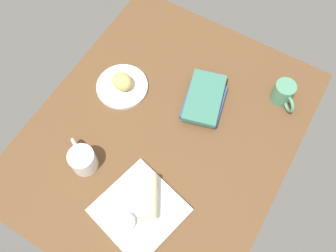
{
  "coord_description": "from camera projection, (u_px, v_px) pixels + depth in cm",
  "views": [
    {
      "loc": [
        45.31,
        28.92,
        122.72
      ],
      "look_at": [
        -1.46,
        1.16,
        7.0
      ],
      "focal_mm": 38.16,
      "sensor_mm": 36.0,
      "label": 1
    }
  ],
  "objects": [
    {
      "name": "book_stack",
      "position": [
        204.0,
        100.0,
        1.33
      ],
      "size": [
        24.51,
        18.35,
        4.46
      ],
      "color": "#33477F",
      "rests_on": "dining_table"
    },
    {
      "name": "coffee_mug",
      "position": [
        83.0,
        159.0,
        1.21
      ],
      "size": [
        9.49,
        12.8,
        8.82
      ],
      "color": "white",
      "rests_on": "dining_table"
    },
    {
      "name": "breakfast_wrap",
      "position": [
        148.0,
        197.0,
        1.15
      ],
      "size": [
        14.94,
        12.37,
        6.39
      ],
      "primitive_type": "cylinder",
      "rotation": [
        1.57,
        0.0,
        5.24
      ],
      "color": "beige",
      "rests_on": "square_plate"
    },
    {
      "name": "sauce_cup",
      "position": [
        127.0,
        222.0,
        1.14
      ],
      "size": [
        5.4,
        5.4,
        2.49
      ],
      "color": "silver",
      "rests_on": "square_plate"
    },
    {
      "name": "round_plate",
      "position": [
        122.0,
        87.0,
        1.38
      ],
      "size": [
        19.85,
        19.85,
        1.4
      ],
      "primitive_type": "cylinder",
      "color": "white",
      "rests_on": "dining_table"
    },
    {
      "name": "scone_pastry",
      "position": [
        122.0,
        82.0,
        1.34
      ],
      "size": [
        8.59,
        9.47,
        6.1
      ],
      "primitive_type": "ellipsoid",
      "rotation": [
        0.0,
        0.0,
        1.35
      ],
      "color": "tan",
      "rests_on": "round_plate"
    },
    {
      "name": "second_mug",
      "position": [
        284.0,
        93.0,
        1.32
      ],
      "size": [
        10.08,
        10.46,
        8.84
      ],
      "color": "#4C8C6B",
      "rests_on": "dining_table"
    },
    {
      "name": "square_plate",
      "position": [
        139.0,
        210.0,
        1.17
      ],
      "size": [
        30.47,
        30.47,
        1.6
      ],
      "primitive_type": "cube",
      "rotation": [
        0.0,
        0.0,
        -0.24
      ],
      "color": "white",
      "rests_on": "dining_table"
    },
    {
      "name": "dining_table",
      "position": [
        163.0,
        133.0,
        1.32
      ],
      "size": [
        110.0,
        90.0,
        4.0
      ],
      "primitive_type": "cube",
      "color": "brown",
      "rests_on": "ground"
    }
  ]
}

